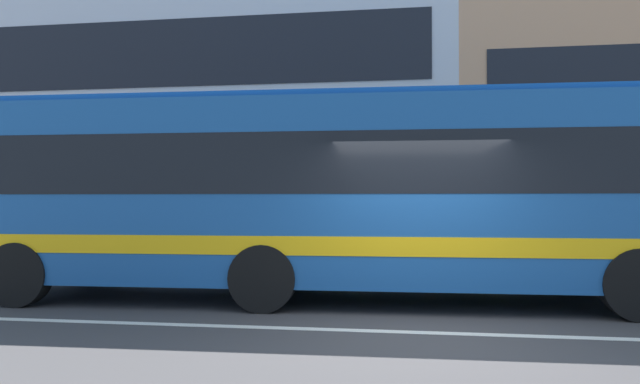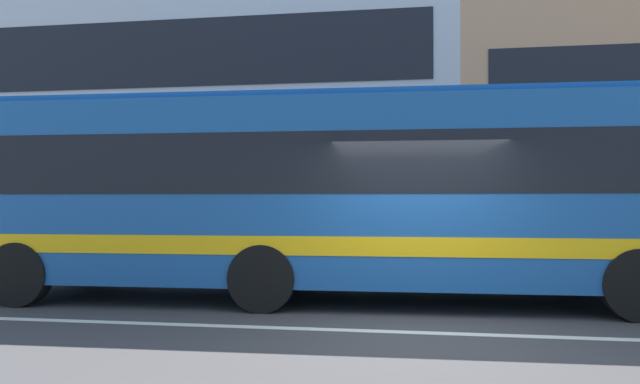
# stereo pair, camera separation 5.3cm
# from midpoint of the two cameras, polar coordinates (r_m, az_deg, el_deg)

# --- Properties ---
(ground_plane) EXTENTS (160.00, 160.00, 0.00)m
(ground_plane) POSITION_cam_midpoint_polar(r_m,az_deg,el_deg) (7.31, 10.25, -13.88)
(ground_plane) COLOR #3F3C3D
(lane_centre_line) EXTENTS (60.00, 0.16, 0.01)m
(lane_centre_line) POSITION_cam_midpoint_polar(r_m,az_deg,el_deg) (7.31, 10.25, -13.85)
(lane_centre_line) COLOR silver
(lane_centre_line) RESTS_ON ground_plane
(hedge_row_far) EXTENTS (13.55, 1.10, 0.75)m
(hedge_row_far) POSITION_cam_midpoint_polar(r_m,az_deg,el_deg) (13.49, 25.90, -6.21)
(hedge_row_far) COLOR #2F5E23
(hedge_row_far) RESTS_ON ground_plane
(apartment_block_left) EXTENTS (20.73, 8.28, 11.42)m
(apartment_block_left) POSITION_cam_midpoint_polar(r_m,az_deg,el_deg) (23.97, -13.09, 8.88)
(apartment_block_left) COLOR silver
(apartment_block_left) RESTS_ON ground_plane
(transit_bus) EXTENTS (11.19, 2.91, 3.32)m
(transit_bus) POSITION_cam_midpoint_polar(r_m,az_deg,el_deg) (9.41, -0.35, 0.21)
(transit_bus) COLOR #1A4E91
(transit_bus) RESTS_ON ground_plane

